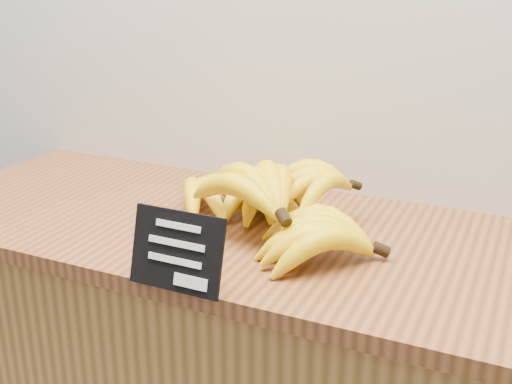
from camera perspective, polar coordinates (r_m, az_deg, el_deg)
name	(u,v)px	position (r m, az deg, el deg)	size (l,w,h in m)	color
counter_top	(267,236)	(1.20, 1.00, -3.95)	(1.44, 0.54, 0.03)	brown
chalkboard_sign	(177,251)	(0.98, -7.07, -5.24)	(0.15, 0.01, 0.12)	black
banana_pile	(272,202)	(1.17, 1.40, -0.91)	(0.46, 0.38, 0.13)	yellow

